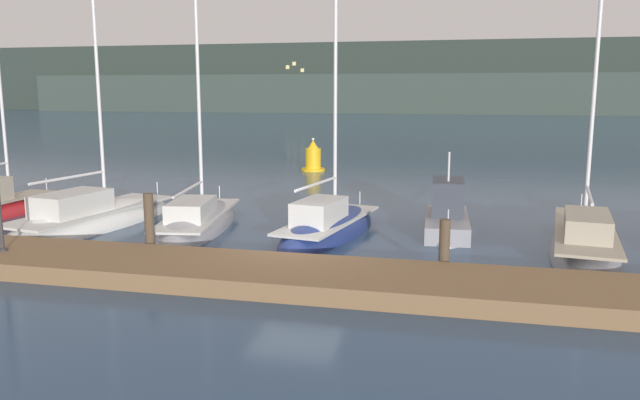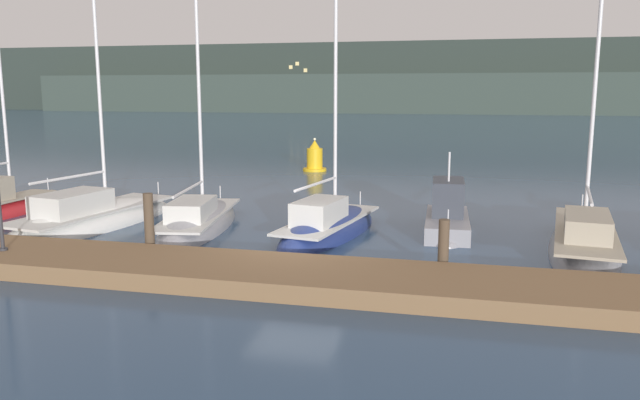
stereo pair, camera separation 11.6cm
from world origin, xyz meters
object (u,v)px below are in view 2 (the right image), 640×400
at_px(sailboat_berth_1, 2,211).
at_px(sailboat_berth_3, 199,225).
at_px(sailboat_berth_6, 584,247).
at_px(motorboat_berth_5, 447,223).
at_px(sailboat_berth_2, 93,223).
at_px(channel_buoy, 315,159).
at_px(sailboat_berth_4, 328,231).

xyz_separation_m(sailboat_berth_1, sailboat_berth_3, (8.33, -0.31, -0.09)).
bearing_deg(sailboat_berth_6, motorboat_berth_5, 156.03).
distance_m(sailboat_berth_2, channel_buoy, 17.35).
xyz_separation_m(sailboat_berth_4, motorboat_berth_5, (3.86, 1.38, 0.19)).
bearing_deg(motorboat_berth_5, sailboat_berth_4, -160.35).
xyz_separation_m(sailboat_berth_3, motorboat_berth_5, (8.52, 1.45, 0.22)).
height_order(sailboat_berth_1, channel_buoy, sailboat_berth_1).
distance_m(sailboat_berth_3, sailboat_berth_6, 12.62).
height_order(sailboat_berth_2, channel_buoy, sailboat_berth_2).
distance_m(sailboat_berth_2, motorboat_berth_5, 12.48).
height_order(motorboat_berth_5, channel_buoy, motorboat_berth_5).
height_order(sailboat_berth_3, sailboat_berth_6, sailboat_berth_6).
xyz_separation_m(sailboat_berth_2, sailboat_berth_6, (16.41, 0.23, 0.02)).
bearing_deg(sailboat_berth_4, channel_buoy, 105.52).
xyz_separation_m(sailboat_berth_4, channel_buoy, (-4.50, 16.21, 0.62)).
bearing_deg(sailboat_berth_2, sailboat_berth_4, 4.58).
xyz_separation_m(sailboat_berth_4, sailboat_berth_6, (7.96, -0.44, 0.03)).
bearing_deg(sailboat_berth_6, sailboat_berth_3, 178.31).
bearing_deg(sailboat_berth_6, sailboat_berth_2, -179.18).
xyz_separation_m(motorboat_berth_5, channel_buoy, (-8.36, 14.83, 0.43)).
relative_size(sailboat_berth_4, channel_buoy, 5.53).
bearing_deg(motorboat_berth_5, sailboat_berth_2, -170.52).
height_order(sailboat_berth_3, channel_buoy, sailboat_berth_3).
bearing_deg(sailboat_berth_1, channel_buoy, 62.00).
distance_m(sailboat_berth_6, channel_buoy, 20.80).
distance_m(sailboat_berth_1, sailboat_berth_2, 4.63).
distance_m(sailboat_berth_2, sailboat_berth_4, 8.48).
relative_size(sailboat_berth_2, sailboat_berth_6, 0.97).
bearing_deg(sailboat_berth_3, channel_buoy, 89.44).
relative_size(sailboat_berth_2, sailboat_berth_4, 1.17).
bearing_deg(sailboat_berth_4, sailboat_berth_3, -179.12).
xyz_separation_m(sailboat_berth_3, sailboat_berth_6, (12.62, -0.37, 0.05)).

